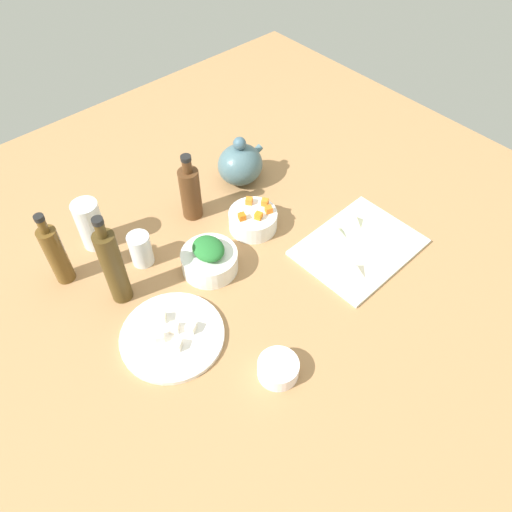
{
  "coord_description": "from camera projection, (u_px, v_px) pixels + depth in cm",
  "views": [
    {
      "loc": [
        -53.32,
        -60.16,
        101.1
      ],
      "look_at": [
        0.0,
        0.0,
        8.0
      ],
      "focal_mm": 34.54,
      "sensor_mm": 36.0,
      "label": 1
    }
  ],
  "objects": [
    {
      "name": "carrot_cube_2",
      "position": [
        258.0,
        216.0,
        1.31
      ],
      "size": [
        2.37,
        2.37,
        1.8
      ],
      "primitive_type": "cube",
      "rotation": [
        0.0,
        0.0,
        1.98
      ],
      "color": "orange",
      "rests_on": "bowl_carrots"
    },
    {
      "name": "bottle_1",
      "position": [
        56.0,
        254.0,
        1.18
      ],
      "size": [
        4.69,
        4.69,
        21.83
      ],
      "color": "brown",
      "rests_on": "tabletop"
    },
    {
      "name": "tofu_cube_3",
      "position": [
        160.0,
        337.0,
        1.11
      ],
      "size": [
        2.99,
        2.99,
        2.2
      ],
      "primitive_type": "cube",
      "rotation": [
        0.0,
        0.0,
        2.63
      ],
      "color": "#F9E5CB",
      "rests_on": "plate_tofu"
    },
    {
      "name": "carrot_cube_1",
      "position": [
        269.0,
        209.0,
        1.32
      ],
      "size": [
        2.34,
        2.34,
        1.8
      ],
      "primitive_type": "cube",
      "rotation": [
        0.0,
        0.0,
        2.76
      ],
      "color": "orange",
      "rests_on": "bowl_carrots"
    },
    {
      "name": "drinking_glass_0",
      "position": [
        141.0,
        249.0,
        1.25
      ],
      "size": [
        5.71,
        5.71,
        9.21
      ],
      "primitive_type": "cylinder",
      "color": "white",
      "rests_on": "tabletop"
    },
    {
      "name": "dumpling_0",
      "position": [
        356.0,
        269.0,
        1.24
      ],
      "size": [
        4.56,
        4.8,
        2.11
      ],
      "primitive_type": "pyramid",
      "rotation": [
        0.0,
        0.0,
        1.54
      ],
      "color": "beige",
      "rests_on": "cutting_board"
    },
    {
      "name": "tabletop",
      "position": [
        256.0,
        272.0,
        1.28
      ],
      "size": [
        190.0,
        190.0,
        3.0
      ],
      "primitive_type": "cube",
      "color": "#A4774B",
      "rests_on": "ground"
    },
    {
      "name": "plate_tofu",
      "position": [
        172.0,
        336.0,
        1.13
      ],
      "size": [
        24.04,
        24.04,
        1.2
      ],
      "primitive_type": "cylinder",
      "color": "white",
      "rests_on": "tabletop"
    },
    {
      "name": "dumpling_1",
      "position": [
        356.0,
        219.0,
        1.36
      ],
      "size": [
        4.94,
        5.14,
        2.22
      ],
      "primitive_type": "pyramid",
      "rotation": [
        0.0,
        0.0,
        1.28
      ],
      "color": "beige",
      "rests_on": "cutting_board"
    },
    {
      "name": "carrot_cube_4",
      "position": [
        265.0,
        202.0,
        1.34
      ],
      "size": [
        2.48,
        2.48,
        1.8
      ],
      "primitive_type": "cube",
      "rotation": [
        0.0,
        0.0,
        2.14
      ],
      "color": "orange",
      "rests_on": "bowl_carrots"
    },
    {
      "name": "chopped_greens_mound",
      "position": [
        208.0,
        249.0,
        1.21
      ],
      "size": [
        8.28,
        9.57,
        3.78
      ],
      "primitive_type": "ellipsoid",
      "rotation": [
        0.0,
        0.0,
        1.49
      ],
      "color": "#246C2D",
      "rests_on": "bowl_greens"
    },
    {
      "name": "carrot_cube_3",
      "position": [
        242.0,
        217.0,
        1.3
      ],
      "size": [
        2.29,
        2.29,
        1.8
      ],
      "primitive_type": "cube",
      "rotation": [
        0.0,
        0.0,
        2.81
      ],
      "color": "orange",
      "rests_on": "bowl_carrots"
    },
    {
      "name": "tofu_cube_1",
      "position": [
        161.0,
        317.0,
        1.14
      ],
      "size": [
        3.1,
        3.1,
        2.2
      ],
      "primitive_type": "cube",
      "rotation": [
        0.0,
        0.0,
        0.89
      ],
      "color": "#F7EFCE",
      "rests_on": "plate_tofu"
    },
    {
      "name": "tofu_cube_2",
      "position": [
        177.0,
        345.0,
        1.09
      ],
      "size": [
        3.07,
        3.07,
        2.2
      ],
      "primitive_type": "cube",
      "rotation": [
        0.0,
        0.0,
        0.63
      ],
      "color": "white",
      "rests_on": "plate_tofu"
    },
    {
      "name": "bottle_2",
      "position": [
        113.0,
        266.0,
        1.13
      ],
      "size": [
        5.0,
        5.0,
        26.55
      ],
      "color": "#483616",
      "rests_on": "tabletop"
    },
    {
      "name": "teapot",
      "position": [
        240.0,
        164.0,
        1.45
      ],
      "size": [
        15.26,
        12.73,
        15.42
      ],
      "color": "#46656E",
      "rests_on": "tabletop"
    },
    {
      "name": "cutting_board",
      "position": [
        359.0,
        247.0,
        1.31
      ],
      "size": [
        32.14,
        24.82,
        1.0
      ],
      "primitive_type": "cube",
      "rotation": [
        0.0,
        0.0,
        0.03
      ],
      "color": "silver",
      "rests_on": "tabletop"
    },
    {
      "name": "bowl_small_side",
      "position": [
        278.0,
        369.0,
        1.06
      ],
      "size": [
        9.08,
        9.08,
        4.02
      ],
      "primitive_type": "cylinder",
      "color": "white",
      "rests_on": "tabletop"
    },
    {
      "name": "bowl_greens",
      "position": [
        210.0,
        261.0,
        1.25
      ],
      "size": [
        14.38,
        14.38,
        5.64
      ],
      "primitive_type": "cylinder",
      "color": "white",
      "rests_on": "tabletop"
    },
    {
      "name": "tofu_cube_0",
      "position": [
        174.0,
        328.0,
        1.12
      ],
      "size": [
        3.11,
        3.11,
        2.2
      ],
      "primitive_type": "cube",
      "rotation": [
        0.0,
        0.0,
        2.34
      ],
      "color": "white",
      "rests_on": "plate_tofu"
    },
    {
      "name": "drinking_glass_1",
      "position": [
        90.0,
        224.0,
        1.27
      ],
      "size": [
        6.8,
        6.8,
        14.05
      ],
      "primitive_type": "cylinder",
      "color": "white",
      "rests_on": "tabletop"
    },
    {
      "name": "carrot_cube_0",
      "position": [
        249.0,
        201.0,
        1.34
      ],
      "size": [
        2.52,
        2.52,
        1.8
      ],
      "primitive_type": "cube",
      "rotation": [
        0.0,
        0.0,
        0.65
      ],
      "color": "orange",
      "rests_on": "bowl_carrots"
    },
    {
      "name": "bowl_carrots",
      "position": [
        253.0,
        220.0,
        1.35
      ],
      "size": [
        13.26,
        13.26,
        5.37
      ],
      "primitive_type": "cylinder",
      "color": "white",
      "rests_on": "tabletop"
    },
    {
      "name": "dumpling_2",
      "position": [
        337.0,
        231.0,
        1.32
      ],
      "size": [
        5.1,
        5.38,
        2.37
      ],
      "primitive_type": "pyramid",
      "rotation": [
        0.0,
        0.0,
        4.97
      ],
      "color": "beige",
      "rests_on": "cutting_board"
    },
    {
      "name": "bottle_0",
      "position": [
        191.0,
        191.0,
        1.34
      ],
      "size": [
        5.63,
        5.63,
        20.35
      ],
      "color": "#503019",
      "rests_on": "tabletop"
    },
    {
      "name": "tofu_cube_4",
      "position": [
        191.0,
        327.0,
        1.12
      ],
      "size": [
        2.98,
        2.98,
        2.2
      ],
      "primitive_type": "cube",
      "rotation": [
        0.0,
        0.0,
        0.5
      ],
      "color": "white",
      "rests_on": "plate_tofu"
    }
  ]
}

